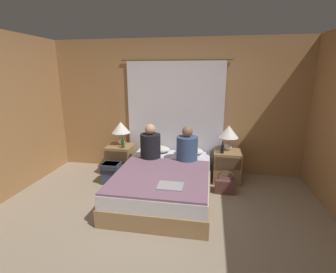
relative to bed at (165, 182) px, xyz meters
name	(u,v)px	position (x,y,z in m)	size (l,w,h in m)	color
ground_plane	(151,231)	(0.00, -0.93, -0.22)	(16.00, 16.00, 0.00)	gray
wall_back	(175,107)	(0.00, 1.12, 1.03)	(4.84, 0.06, 2.50)	#A37547
curtain_panel	(175,118)	(0.00, 1.05, 0.85)	(2.02, 0.02, 2.13)	silver
bed	(165,182)	(0.00, 0.00, 0.00)	(1.41, 2.00, 0.44)	#99754C
nightstand_left	(121,159)	(-0.99, 0.71, 0.06)	(0.47, 0.46, 0.56)	#937047
nightstand_right	(227,166)	(0.99, 0.71, 0.06)	(0.47, 0.46, 0.56)	#937047
lamp_left	(121,128)	(-0.99, 0.80, 0.65)	(0.35, 0.35, 0.44)	silver
lamp_right	(229,133)	(0.99, 0.80, 0.65)	(0.35, 0.35, 0.44)	silver
pillow_left	(156,149)	(-0.31, 0.80, 0.28)	(0.52, 0.32, 0.12)	silver
pillow_right	(189,151)	(0.31, 0.80, 0.28)	(0.52, 0.32, 0.12)	silver
blanket_on_bed	(161,176)	(0.00, -0.28, 0.24)	(1.35, 1.38, 0.03)	slate
person_left_in_bed	(150,145)	(-0.33, 0.44, 0.47)	(0.35, 0.35, 0.62)	black
person_right_in_bed	(187,147)	(0.30, 0.44, 0.46)	(0.36, 0.36, 0.60)	#38517A
beer_bottle_on_left_stand	(123,144)	(-0.89, 0.59, 0.42)	(0.06, 0.06, 0.21)	#2D4C28
beer_bottle_on_right_stand	(222,149)	(0.89, 0.59, 0.42)	(0.06, 0.06, 0.20)	black
laptop_on_bed	(170,186)	(0.19, -0.62, 0.26)	(0.33, 0.25, 0.02)	#9EA0A5
backpack_on_floor	(111,172)	(-1.01, 0.27, -0.01)	(0.31, 0.27, 0.37)	#333D56
handbag_on_floor	(225,185)	(0.95, 0.26, -0.09)	(0.32, 0.20, 0.39)	brown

